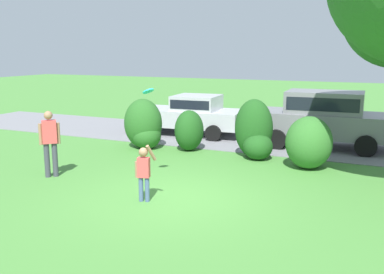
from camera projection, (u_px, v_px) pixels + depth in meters
ground_plane at (175, 198)px, 9.77m from camera, size 80.00×80.00×0.00m
driveway_strip at (259, 140)px, 16.02m from camera, size 28.00×4.40×0.02m
shrub_near_tree at (144, 126)px, 14.68m from camera, size 1.32×1.21×1.67m
shrub_centre_left at (189, 130)px, 14.31m from camera, size 0.94×1.06×1.34m
shrub_centre at (255, 133)px, 13.33m from camera, size 1.26×1.22×1.81m
shrub_centre_right at (309, 144)px, 12.15m from camera, size 1.29×1.33×1.48m
parked_sedan at (191, 113)px, 16.98m from camera, size 4.50×2.30×1.56m
parked_suv at (324, 116)px, 14.70m from camera, size 4.75×2.21×1.92m
child_thrower at (144, 170)px, 9.42m from camera, size 0.41×0.34×1.29m
frisbee at (148, 91)px, 10.38m from camera, size 0.28×0.28×0.18m
adult_onlooker at (50, 140)px, 11.24m from camera, size 0.41×0.41×1.74m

